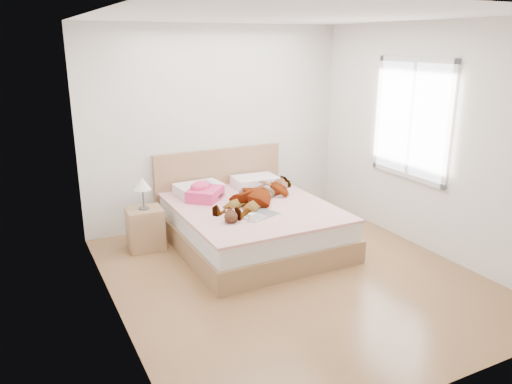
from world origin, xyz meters
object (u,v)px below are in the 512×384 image
Objects in this scene: phone at (209,182)px; coffee_mug at (252,217)px; nightstand at (145,225)px; plush_toy at (231,216)px; towel at (204,192)px; magazine at (260,215)px; bed at (249,221)px; woman at (260,191)px.

phone is 1.06m from coffee_mug.
plush_toy is at bearing -51.27° from nightstand.
phone is 0.86× the size of coffee_mug.
towel is at bearing 88.03° from plush_toy.
magazine is 4.25× the size of coffee_mug.
towel reaches higher than coffee_mug.
nightstand is (-1.18, 0.40, 0.01)m from bed.
plush_toy is (-0.38, -0.04, 0.06)m from magazine.
phone is at bearing -163.87° from woman.
magazine is at bearing -67.14° from towel.
magazine is 0.22m from coffee_mug.
magazine is (-0.08, -0.45, 0.24)m from bed.
towel is at bearing 100.48° from coffee_mug.
magazine is at bearing 36.70° from coffee_mug.
woman is at bearing 56.33° from coffee_mug.
magazine is 1.99× the size of plush_toy.
nightstand is (-1.35, 0.34, -0.33)m from woman.
plush_toy reaches higher than coffee_mug.
coffee_mug is (0.18, -0.96, -0.05)m from towel.
coffee_mug is (-0.17, -0.13, 0.03)m from magazine.
phone is 0.20× the size of magazine.
bed is at bearing 66.52° from coffee_mug.
phone is 0.40× the size of plush_toy.
woman is 1.80× the size of nightstand.
magazine is (-0.26, -0.51, -0.10)m from woman.
phone reaches higher than coffee_mug.
coffee_mug is at bearing -143.30° from magazine.
bed is 0.52m from magazine.
plush_toy is (-0.14, -0.96, -0.12)m from phone.
magazine is (0.35, -0.83, -0.08)m from towel.
woman is at bearing 41.15° from plush_toy.
phone reaches higher than plush_toy.
towel is 0.91m from magazine.
phone is 0.95m from nightstand.
magazine is at bearing -61.62° from woman.
bed is 1.24m from nightstand.
phone is at bearing 124.90° from bed.
phone is 0.05× the size of bed.
woman is 0.85m from plush_toy.
woman is at bearing 63.59° from magazine.
bed is (-0.18, -0.06, -0.34)m from woman.
phone is 0.71m from bed.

